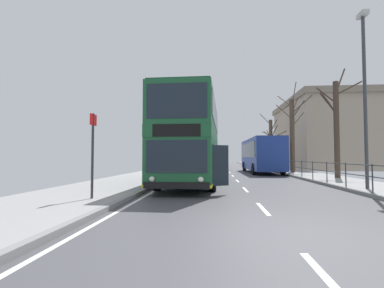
% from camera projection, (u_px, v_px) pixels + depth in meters
% --- Properties ---
extents(ground, '(15.80, 140.00, 0.20)m').
position_uv_depth(ground, '(247.00, 230.00, 5.63)').
color(ground, '#47474C').
extents(double_decker_bus_main, '(3.21, 10.33, 4.41)m').
position_uv_depth(double_decker_bus_main, '(192.00, 141.00, 15.35)').
color(double_decker_bus_main, '#19512D').
rests_on(double_decker_bus_main, ground).
extents(background_bus_far_lane, '(2.78, 10.28, 3.11)m').
position_uv_depth(background_bus_far_lane, '(261.00, 154.00, 26.96)').
color(background_bus_far_lane, navy).
rests_on(background_bus_far_lane, ground).
extents(pedestrian_railing_far_kerb, '(0.05, 26.36, 1.07)m').
position_uv_depth(pedestrian_railing_far_kerb, '(313.00, 167.00, 17.20)').
color(pedestrian_railing_far_kerb, '#2D3338').
rests_on(pedestrian_railing_far_kerb, ground).
extents(bus_stop_sign_near, '(0.08, 0.44, 2.73)m').
position_uv_depth(bus_stop_sign_near, '(93.00, 146.00, 9.27)').
color(bus_stop_sign_near, '#2D2D33').
rests_on(bus_stop_sign_near, ground).
extents(street_lamp_far_side, '(0.28, 0.60, 7.53)m').
position_uv_depth(street_lamp_far_side, '(365.00, 85.00, 12.22)').
color(street_lamp_far_side, '#38383D').
rests_on(street_lamp_far_side, ground).
extents(bare_tree_far_00, '(2.90, 2.38, 7.81)m').
position_uv_depth(bare_tree_far_00, '(292.00, 134.00, 25.62)').
color(bare_tree_far_00, '#4C3D2D').
rests_on(bare_tree_far_00, ground).
extents(bare_tree_far_01, '(2.89, 1.38, 7.39)m').
position_uv_depth(bare_tree_far_01, '(336.00, 125.00, 18.69)').
color(bare_tree_far_01, '#423328').
rests_on(bare_tree_far_01, ground).
extents(bare_tree_far_02, '(3.07, 2.29, 7.01)m').
position_uv_depth(bare_tree_far_02, '(271.00, 142.00, 36.43)').
color(bare_tree_far_02, '#4C3D2D').
rests_on(bare_tree_far_02, ground).
extents(background_building_00, '(12.39, 17.17, 8.86)m').
position_uv_depth(background_building_00, '(333.00, 134.00, 37.81)').
color(background_building_00, gray).
rests_on(background_building_00, ground).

